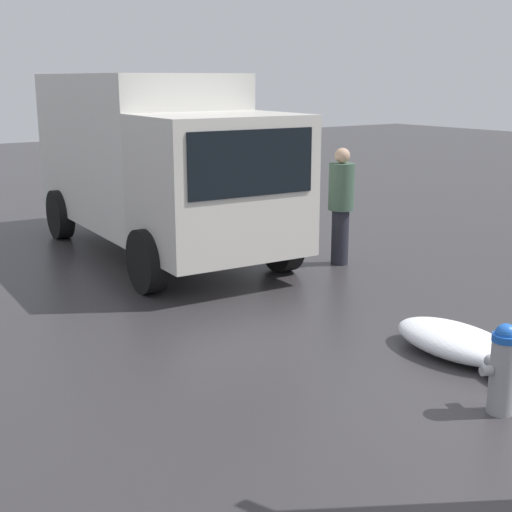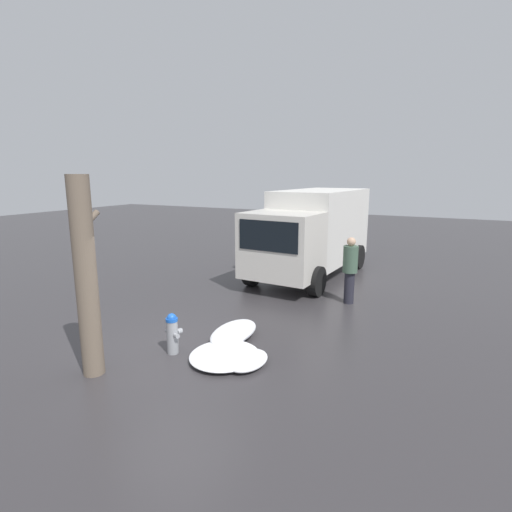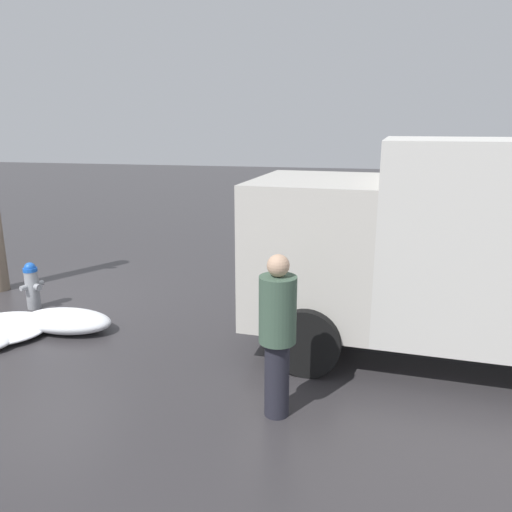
{
  "view_description": "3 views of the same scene",
  "coord_description": "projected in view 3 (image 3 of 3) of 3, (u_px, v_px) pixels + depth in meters",
  "views": [
    {
      "loc": [
        -3.5,
        5.15,
        2.9
      ],
      "look_at": [
        2.97,
        0.56,
        0.92
      ],
      "focal_mm": 50.0,
      "sensor_mm": 36.0,
      "label": 1
    },
    {
      "loc": [
        -5.92,
        -4.87,
        3.54
      ],
      "look_at": [
        3.99,
        0.15,
        1.25
      ],
      "focal_mm": 28.0,
      "sensor_mm": 36.0,
      "label": 2
    },
    {
      "loc": [
        5.6,
        -7.26,
        3.16
      ],
      "look_at": [
        3.94,
        0.34,
        1.09
      ],
      "focal_mm": 35.0,
      "sensor_mm": 36.0,
      "label": 3
    }
  ],
  "objects": [
    {
      "name": "delivery_truck",
      "position": [
        494.0,
        246.0,
        6.52
      ],
      "size": [
        6.3,
        2.84,
        2.97
      ],
      "rotation": [
        0.0,
        0.0,
        1.5
      ],
      "color": "beige",
      "rests_on": "ground_plane"
    },
    {
      "name": "snow_pile_by_tree",
      "position": [
        2.0,
        328.0,
        7.73
      ],
      "size": [
        1.43,
        1.34,
        0.18
      ],
      "color": "white",
      "rests_on": "ground_plane"
    },
    {
      "name": "ground_plane",
      "position": [
        35.0,
        308.0,
        8.82
      ],
      "size": [
        60.0,
        60.0,
        0.0
      ],
      "primitive_type": "plane",
      "color": "#333033"
    },
    {
      "name": "fire_hydrant",
      "position": [
        32.0,
        285.0,
        8.71
      ],
      "size": [
        0.34,
        0.43,
        0.84
      ],
      "rotation": [
        0.0,
        0.0,
        5.93
      ],
      "color": "gray",
      "rests_on": "ground_plane"
    },
    {
      "name": "snow_pile_curbside",
      "position": [
        67.0,
        321.0,
        7.83
      ],
      "size": [
        1.47,
        0.78,
        0.33
      ],
      "color": "white",
      "rests_on": "ground_plane"
    },
    {
      "name": "pedestrian",
      "position": [
        277.0,
        330.0,
        5.35
      ],
      "size": [
        0.4,
        0.4,
        1.86
      ],
      "rotation": [
        0.0,
        0.0,
        2.99
      ],
      "color": "#23232D",
      "rests_on": "ground_plane"
    }
  ]
}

